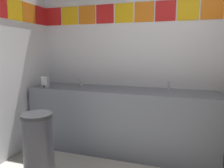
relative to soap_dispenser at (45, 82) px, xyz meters
The scene contains 6 objects.
wall_back 2.13m from the soap_dispenser, 13.76° to the left, with size 4.56×0.09×2.74m.
vanity_counter 1.19m from the soap_dispenser, ahead, with size 2.53×0.58×0.88m.
faucet_left 0.50m from the soap_dispenser, 31.13° to the left, with size 0.04×0.10×0.14m.
faucet_right 1.71m from the soap_dispenser, ahead, with size 0.04×0.10×0.14m.
soap_dispenser is the anchor object (origin of this frame).
trash_bin 0.93m from the soap_dispenser, 64.20° to the right, with size 0.35×0.35×0.70m.
Camera 1 is at (-0.20, -1.29, 1.41)m, focal length 34.50 mm.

